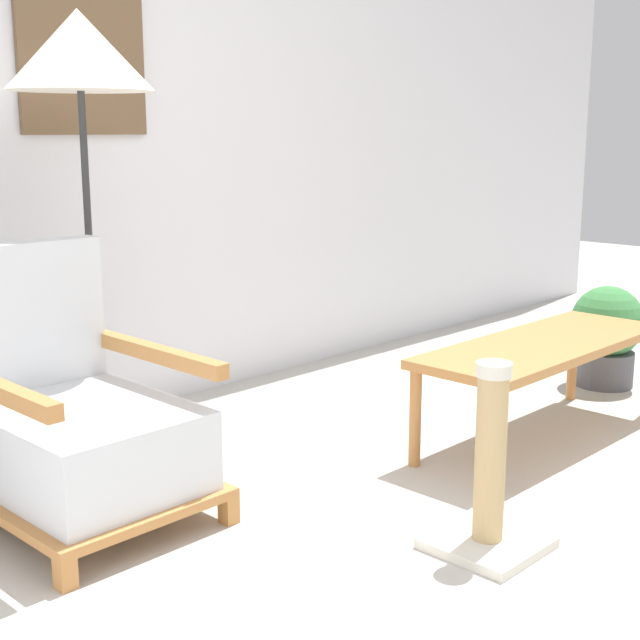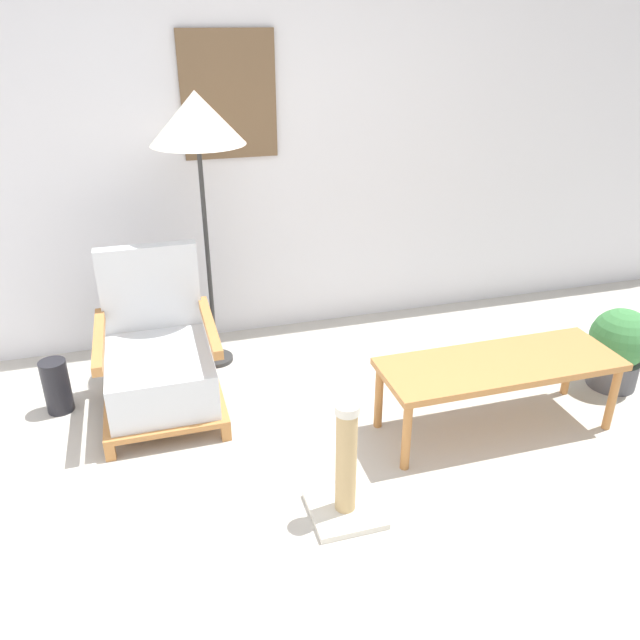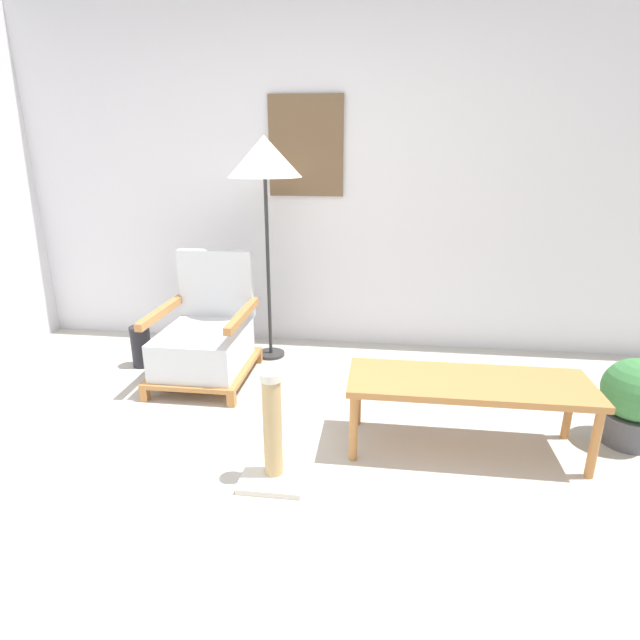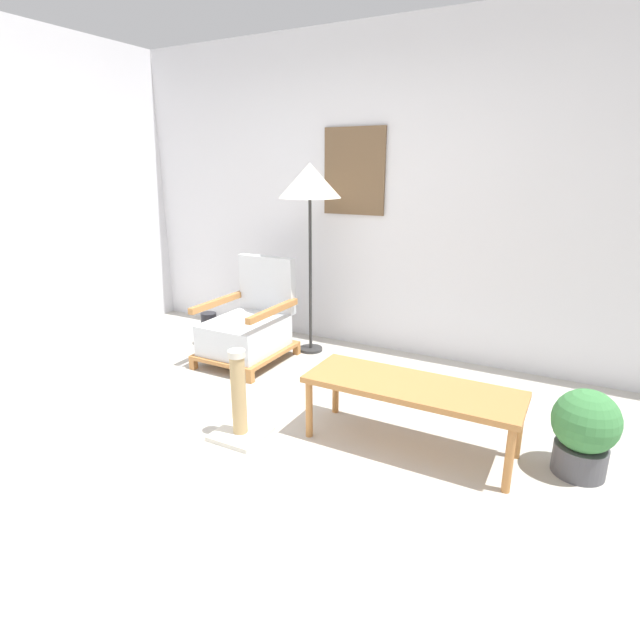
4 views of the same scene
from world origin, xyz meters
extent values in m
plane|color=#B7B2A8|center=(0.00, 0.00, 0.00)|extent=(14.00, 14.00, 0.00)
cube|color=silver|center=(0.00, 2.24, 1.35)|extent=(8.00, 0.06, 2.70)
cube|color=brown|center=(-0.16, 2.20, 1.55)|extent=(0.56, 0.02, 0.72)
cube|color=#B2753D|center=(-1.03, 1.01, 0.04)|extent=(0.05, 0.05, 0.09)
cube|color=#B2753D|center=(-0.46, 1.01, 0.04)|extent=(0.05, 0.05, 0.09)
cube|color=#B2753D|center=(-1.03, 1.70, 0.04)|extent=(0.05, 0.05, 0.09)
cube|color=#B2753D|center=(-0.46, 1.70, 0.04)|extent=(0.05, 0.05, 0.09)
cube|color=#B2753D|center=(-0.75, 1.35, 0.10)|extent=(0.62, 0.74, 0.03)
cube|color=silver|center=(-0.75, 1.33, 0.24)|extent=(0.54, 0.64, 0.25)
cube|color=silver|center=(-0.75, 1.68, 0.61)|extent=(0.54, 0.08, 0.48)
cube|color=#B2753D|center=(-1.03, 1.35, 0.49)|extent=(0.05, 0.68, 0.05)
cube|color=#B2753D|center=(-0.46, 1.35, 0.49)|extent=(0.05, 0.68, 0.05)
cylinder|color=#2D2D2D|center=(-0.40, 1.84, 0.01)|extent=(0.21, 0.21, 0.03)
cylinder|color=#2D2D2D|center=(-0.40, 1.84, 0.68)|extent=(0.03, 0.03, 1.32)
cone|color=silver|center=(-0.40, 1.84, 1.48)|extent=(0.52, 0.52, 0.28)
cube|color=#B2753D|center=(0.91, 0.71, 0.38)|extent=(1.24, 0.44, 0.04)
cylinder|color=#B2753D|center=(0.33, 0.53, 0.18)|extent=(0.04, 0.04, 0.37)
cylinder|color=#B2753D|center=(1.49, 0.53, 0.18)|extent=(0.04, 0.04, 0.37)
cylinder|color=#B2753D|center=(0.33, 0.89, 0.18)|extent=(0.04, 0.04, 0.37)
cylinder|color=#B2753D|center=(1.49, 0.89, 0.18)|extent=(0.04, 0.04, 0.37)
cylinder|color=black|center=(-1.30, 1.53, 0.15)|extent=(0.14, 0.14, 0.31)
cylinder|color=#4C4C51|center=(1.80, 0.89, 0.08)|extent=(0.27, 0.27, 0.17)
sphere|color=#3D7F42|center=(1.80, 0.89, 0.31)|extent=(0.34, 0.34, 0.34)
cube|color=beige|center=(-0.04, 0.33, 0.01)|extent=(0.31, 0.31, 0.03)
cylinder|color=tan|center=(-0.04, 0.33, 0.28)|extent=(0.09, 0.09, 0.49)
cylinder|color=beige|center=(-0.04, 0.33, 0.54)|extent=(0.10, 0.10, 0.04)
camera|label=1|loc=(-2.13, -1.01, 1.21)|focal=50.00mm
camera|label=2|loc=(-0.74, -1.65, 1.96)|focal=35.00mm
camera|label=3|loc=(0.45, -1.69, 1.51)|focal=28.00mm
camera|label=4|loc=(1.69, -1.84, 1.60)|focal=28.00mm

